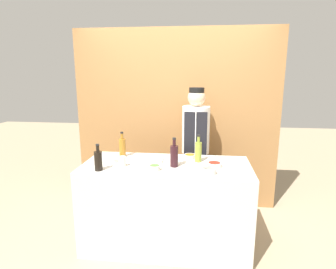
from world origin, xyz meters
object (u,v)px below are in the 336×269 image
sauce_bowl_green (154,167)px  chef_center (195,148)px  cutting_board (145,159)px  bottle_wine (174,155)px  sauce_bowl_purple (112,160)px  sauce_bowl_orange (190,156)px  bottle_soy (98,160)px  sauce_bowl_white (209,171)px  bottle_oil (198,151)px  bottle_amber (122,147)px  sauce_bowl_red (214,164)px  cup_cream (122,161)px

sauce_bowl_green → chef_center: size_ratio=0.07×
cutting_board → bottle_wine: bearing=-26.7°
sauce_bowl_purple → cutting_board: sauce_bowl_purple is taller
cutting_board → chef_center: bearing=48.4°
sauce_bowl_green → cutting_board: size_ratio=0.29×
sauce_bowl_orange → bottle_wine: 0.34m
sauce_bowl_green → bottle_wine: 0.24m
sauce_bowl_green → cutting_board: sauce_bowl_green is taller
bottle_soy → chef_center: bearing=46.7°
sauce_bowl_white → bottle_oil: (-0.10, 0.36, 0.08)m
bottle_wine → bottle_amber: (-0.61, 0.26, -0.00)m
cutting_board → sauce_bowl_purple: bearing=-162.4°
cutting_board → bottle_wine: (0.34, -0.17, 0.11)m
sauce_bowl_orange → sauce_bowl_red: sauce_bowl_red is taller
sauce_bowl_red → bottle_wine: bottle_wine is taller
sauce_bowl_green → bottle_soy: size_ratio=0.44×
sauce_bowl_purple → bottle_soy: bearing=-100.1°
sauce_bowl_red → cup_cream: cup_cream is taller
sauce_bowl_purple → sauce_bowl_green: bearing=-21.8°
sauce_bowl_green → bottle_amber: (-0.43, 0.39, 0.08)m
sauce_bowl_orange → cutting_board: bearing=-164.8°
cutting_board → bottle_soy: bottle_soy is taller
sauce_bowl_white → cutting_board: sauce_bowl_white is taller
sauce_bowl_green → bottle_wine: (0.18, 0.13, 0.09)m
bottle_amber → chef_center: bearing=32.1°
sauce_bowl_orange → bottle_oil: size_ratio=0.43×
cutting_board → bottle_soy: size_ratio=1.51×
cutting_board → bottle_wine: 0.39m
sauce_bowl_green → sauce_bowl_purple: (-0.49, 0.19, -0.00)m
bottle_wine → cup_cream: bottle_wine is taller
cutting_board → sauce_bowl_red: bearing=-10.5°
cutting_board → cup_cream: 0.29m
sauce_bowl_orange → bottle_wine: size_ratio=0.42×
bottle_wine → sauce_bowl_orange: bearing=64.2°
sauce_bowl_green → bottle_oil: bearing=37.3°
sauce_bowl_green → bottle_wine: bottle_wine is taller
bottle_soy → bottle_amber: size_ratio=0.92×
bottle_oil → bottle_soy: (-0.95, -0.38, -0.01)m
bottle_wine → cutting_board: bearing=153.3°
sauce_bowl_green → cup_cream: 0.35m
bottle_soy → chef_center: (0.91, 0.96, -0.11)m
sauce_bowl_white → bottle_oil: bearing=106.1°
cutting_board → bottle_amber: size_ratio=1.38×
sauce_bowl_orange → bottle_amber: size_ratio=0.44×
chef_center → bottle_oil: bearing=-85.9°
bottle_wine → cup_cream: (-0.52, -0.06, -0.06)m
bottle_oil → cup_cream: size_ratio=2.84×
sauce_bowl_green → bottle_oil: 0.53m
sauce_bowl_red → cup_cream: (-0.92, -0.09, 0.03)m
bottle_amber → bottle_oil: bearing=-5.1°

